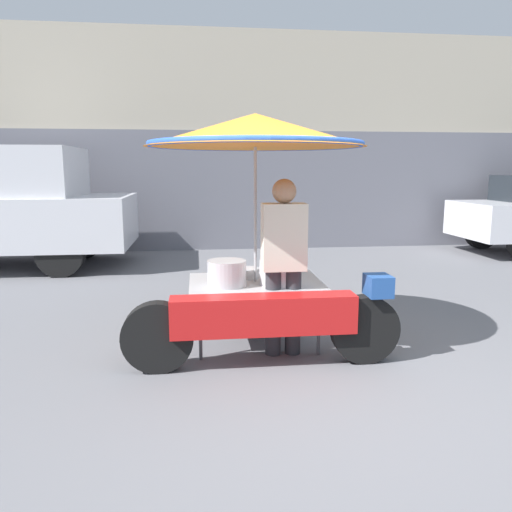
{
  "coord_description": "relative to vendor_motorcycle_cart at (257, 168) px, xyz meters",
  "views": [
    {
      "loc": [
        -1.0,
        -3.42,
        1.65
      ],
      "look_at": [
        -0.46,
        1.08,
        0.85
      ],
      "focal_mm": 35.0,
      "sensor_mm": 36.0,
      "label": 1
    }
  ],
  "objects": [
    {
      "name": "vendor_motorcycle_cart",
      "position": [
        0.0,
        0.0,
        0.0
      ],
      "size": [
        2.34,
        1.98,
        2.13
      ],
      "color": "black",
      "rests_on": "ground"
    },
    {
      "name": "ground_plane",
      "position": [
        0.46,
        -1.05,
        -1.65
      ],
      "size": [
        36.0,
        36.0,
        0.0
      ],
      "primitive_type": "plane",
      "color": "slate"
    },
    {
      "name": "shopfront_building",
      "position": [
        0.46,
        6.77,
        0.51
      ],
      "size": [
        28.0,
        2.06,
        4.35
      ],
      "color": "#B2A893",
      "rests_on": "ground"
    },
    {
      "name": "vendor_person",
      "position": [
        0.21,
        -0.24,
        -0.78
      ],
      "size": [
        0.38,
        0.22,
        1.56
      ],
      "color": "#2D2D33",
      "rests_on": "ground"
    }
  ]
}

